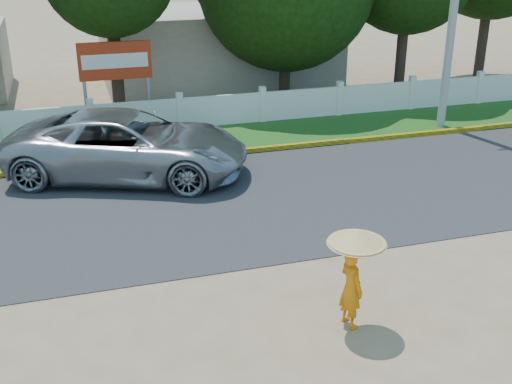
# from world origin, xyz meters

# --- Properties ---
(ground) EXTENTS (120.00, 120.00, 0.00)m
(ground) POSITION_xyz_m (0.00, 0.00, 0.00)
(ground) COLOR #9E8460
(ground) RESTS_ON ground
(road) EXTENTS (60.00, 7.00, 0.02)m
(road) POSITION_xyz_m (0.00, 4.50, 0.01)
(road) COLOR #38383A
(road) RESTS_ON ground
(grass_verge) EXTENTS (60.00, 3.50, 0.03)m
(grass_verge) POSITION_xyz_m (0.00, 9.75, 0.01)
(grass_verge) COLOR #2D601E
(grass_verge) RESTS_ON ground
(curb) EXTENTS (40.00, 0.18, 0.16)m
(curb) POSITION_xyz_m (0.00, 8.05, 0.08)
(curb) COLOR yellow
(curb) RESTS_ON ground
(fence) EXTENTS (40.00, 0.10, 1.10)m
(fence) POSITION_xyz_m (0.00, 11.20, 0.55)
(fence) COLOR silver
(fence) RESTS_ON ground
(building_near) EXTENTS (10.00, 6.00, 3.20)m
(building_near) POSITION_xyz_m (3.00, 18.00, 1.60)
(building_near) COLOR #B7AD99
(building_near) RESTS_ON ground
(utility_pole) EXTENTS (0.28, 0.28, 8.59)m
(utility_pole) POSITION_xyz_m (8.91, 8.87, 4.30)
(utility_pole) COLOR #9B9C99
(utility_pole) RESTS_ON ground
(vehicle) EXTENTS (7.31, 5.23, 1.85)m
(vehicle) POSITION_xyz_m (-2.20, 7.13, 0.93)
(vehicle) COLOR #9A9EA2
(vehicle) RESTS_ON ground
(monk_with_parasol) EXTENTS (1.03, 1.03, 1.88)m
(monk_with_parasol) POSITION_xyz_m (0.74, -1.42, 1.23)
(monk_with_parasol) COLOR orange
(monk_with_parasol) RESTS_ON ground
(billboard) EXTENTS (2.50, 0.13, 2.95)m
(billboard) POSITION_xyz_m (-1.99, 12.30, 2.14)
(billboard) COLOR gray
(billboard) RESTS_ON ground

